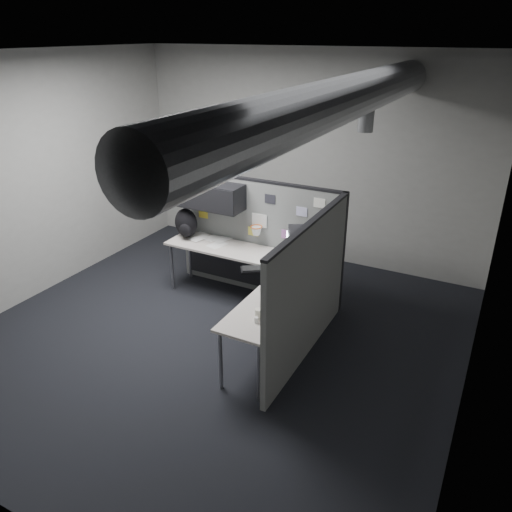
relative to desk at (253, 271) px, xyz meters
The scene contains 12 objects.
room 1.69m from the desk, 59.55° to the right, with size 5.62×5.62×3.22m.
partition_back 0.77m from the desk, 126.93° to the left, with size 2.44×0.42×1.63m.
partition_right 1.09m from the desk, 26.97° to the right, with size 0.07×2.23×1.63m.
desk is the anchor object (origin of this frame).
monitor 0.75m from the desk, 17.71° to the left, with size 0.57×0.57×0.48m.
keyboard 0.29m from the desk, 37.54° to the right, with size 0.52×0.43×0.04m.
mouse 0.69m from the desk, 34.78° to the right, with size 0.30×0.31×0.05m.
phone 1.07m from the desk, 48.78° to the right, with size 0.27×0.28×0.11m.
bottles 1.40m from the desk, 58.23° to the right, with size 0.13×0.17×0.08m.
cup 1.34m from the desk, 59.53° to the right, with size 0.08×0.08×0.11m, color white.
papers 0.99m from the desk, 155.86° to the left, with size 0.66×0.50×0.01m.
backpack 1.31m from the desk, 165.28° to the left, with size 0.38×0.34×0.42m.
Camera 1 is at (2.81, -4.31, 3.40)m, focal length 35.00 mm.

